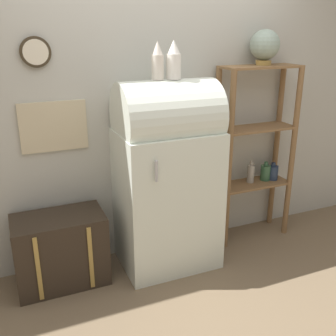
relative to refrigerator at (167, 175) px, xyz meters
name	(u,v)px	position (x,y,z in m)	size (l,w,h in m)	color
ground_plane	(180,277)	(0.00, -0.27, -0.78)	(12.00, 12.00, 0.00)	#7A664C
wall_back	(152,97)	(-0.01, 0.31, 0.57)	(7.00, 0.09, 2.70)	#B7B7AD
refrigerator	(167,175)	(0.00, 0.00, 0.00)	(0.77, 0.60, 1.52)	silver
suitcase_trunk	(61,250)	(-0.86, 0.05, -0.50)	(0.67, 0.41, 0.56)	#33281E
shelf_unit	(256,148)	(0.92, 0.12, 0.08)	(0.71, 0.28, 1.58)	olive
globe	(265,45)	(0.94, 0.14, 0.96)	(0.25, 0.25, 0.29)	#AD8942
vase_left	(158,62)	(-0.07, 0.01, 0.87)	(0.09, 0.09, 0.27)	silver
vase_center	(174,61)	(0.05, 0.00, 0.87)	(0.11, 0.11, 0.28)	white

